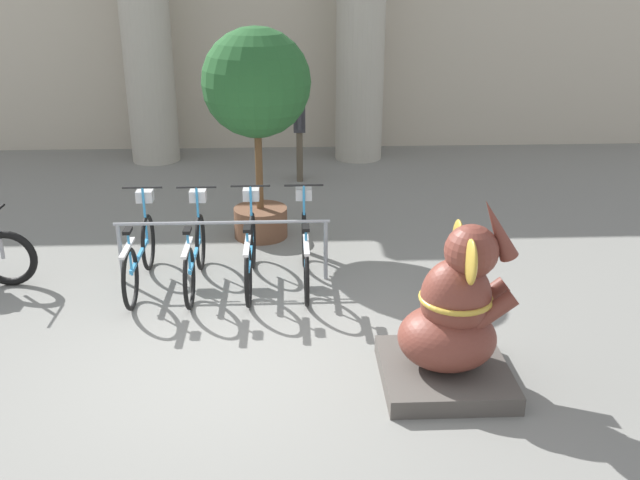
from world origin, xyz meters
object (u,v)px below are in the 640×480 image
at_px(bicycle_3, 305,250).
at_px(potted_tree, 257,94).
at_px(bicycle_1, 195,253).
at_px(person_pedestrian, 299,119).
at_px(bicycle_2, 250,251).
at_px(elephant_statue, 453,323).
at_px(bicycle_0, 140,253).

distance_m(bicycle_3, potted_tree, 2.30).
height_order(bicycle_1, potted_tree, potted_tree).
height_order(bicycle_1, person_pedestrian, person_pedestrian).
distance_m(bicycle_2, elephant_statue, 2.95).
height_order(bicycle_0, potted_tree, potted_tree).
height_order(bicycle_3, potted_tree, potted_tree).
bearing_deg(potted_tree, person_pedestrian, 77.66).
bearing_deg(elephant_statue, person_pedestrian, 100.95).
bearing_deg(bicycle_2, elephant_statue, -49.28).
height_order(bicycle_2, potted_tree, potted_tree).
height_order(person_pedestrian, potted_tree, potted_tree).
bearing_deg(potted_tree, bicycle_1, -114.21).
bearing_deg(elephant_statue, bicycle_1, 139.35).
bearing_deg(elephant_statue, bicycle_3, 119.70).
distance_m(bicycle_2, potted_tree, 2.23).
distance_m(bicycle_0, elephant_statue, 3.92).
distance_m(elephant_statue, person_pedestrian, 6.66).
bearing_deg(bicycle_3, potted_tree, 110.51).
xyz_separation_m(bicycle_1, bicycle_3, (1.30, 0.02, 0.00)).
bearing_deg(bicycle_2, bicycle_0, -179.64).
relative_size(elephant_statue, person_pedestrian, 1.00).
bearing_deg(bicycle_2, bicycle_1, -177.83).
xyz_separation_m(elephant_statue, person_pedestrian, (-1.26, 6.53, 0.48)).
bearing_deg(elephant_statue, bicycle_2, 130.72).
distance_m(bicycle_1, bicycle_3, 1.30).
bearing_deg(bicycle_1, bicycle_0, 178.56).
xyz_separation_m(bicycle_1, elephant_statue, (2.57, -2.21, 0.19)).
height_order(bicycle_2, bicycle_3, same).
relative_size(bicycle_2, elephant_statue, 1.00).
distance_m(bicycle_0, bicycle_1, 0.65).
xyz_separation_m(bicycle_0, bicycle_2, (1.30, 0.01, 0.00)).
distance_m(bicycle_1, potted_tree, 2.35).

